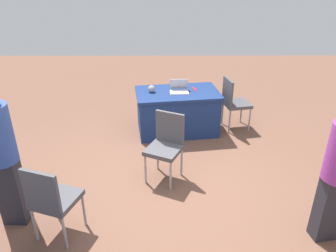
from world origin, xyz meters
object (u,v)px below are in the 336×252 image
chair_tucked_left (234,100)px  scissors_red (195,89)px  chair_near_front (51,198)px  table_foreground (177,111)px  yarn_ball (152,89)px  person_presenter (1,151)px  laptop_silver (179,90)px  chair_tucked_right (166,143)px

chair_tucked_left → scissors_red: 0.74m
chair_near_front → scissors_red: chair_near_front is taller
table_foreground → chair_tucked_left: size_ratio=1.62×
table_foreground → chair_tucked_left: chair_tucked_left is taller
yarn_ball → table_foreground: bearing=-177.3°
table_foreground → person_presenter: person_presenter is taller
chair_tucked_left → chair_near_front: bearing=-52.7°
chair_near_front → laptop_silver: bearing=80.0°
yarn_ball → chair_near_front: bearing=69.8°
laptop_silver → chair_tucked_right: bearing=78.7°
chair_tucked_left → chair_tucked_right: bearing=-48.9°
chair_tucked_left → person_presenter: 3.89m
yarn_ball → chair_tucked_right: bearing=100.1°
chair_tucked_left → yarn_ball: (1.47, 0.14, 0.27)m
laptop_silver → scissors_red: bearing=-158.4°
chair_tucked_left → laptop_silver: 1.03m
chair_tucked_right → person_presenter: bearing=52.0°
chair_tucked_right → yarn_ball: 1.48m
chair_near_front → scissors_red: bearing=76.7°
chair_tucked_left → chair_tucked_right: (1.22, 1.57, 0.00)m
person_presenter → chair_tucked_right: bearing=-150.3°
person_presenter → yarn_ball: size_ratio=14.19×
chair_tucked_left → laptop_silver: size_ratio=2.90×
person_presenter → chair_tucked_left: bearing=-137.7°
chair_tucked_right → laptop_silver: size_ratio=2.91×
chair_tucked_right → scissors_red: bearing=-82.7°
chair_tucked_right → person_presenter: person_presenter is taller
chair_tucked_right → yarn_ball: (0.25, -1.43, 0.27)m
chair_tucked_left → scissors_red: size_ratio=5.31×
scissors_red → yarn_ball: bearing=-96.8°
chair_tucked_left → scissors_red: (0.71, -0.01, 0.21)m
person_presenter → scissors_red: size_ratio=9.53×
yarn_ball → person_presenter: bearing=56.9°
chair_near_front → chair_tucked_left: bearing=67.2°
laptop_silver → yarn_ball: bearing=-0.1°
table_foreground → scissors_red: size_ratio=8.59×
table_foreground → scissors_red: bearing=-158.0°
laptop_silver → person_presenter: bearing=47.2°
chair_tucked_right → laptop_silver: bearing=-73.7°
person_presenter → yarn_ball: (-1.52, -2.33, -0.14)m
scissors_red → chair_near_front: bearing=-49.7°
table_foreground → scissors_red: 0.50m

